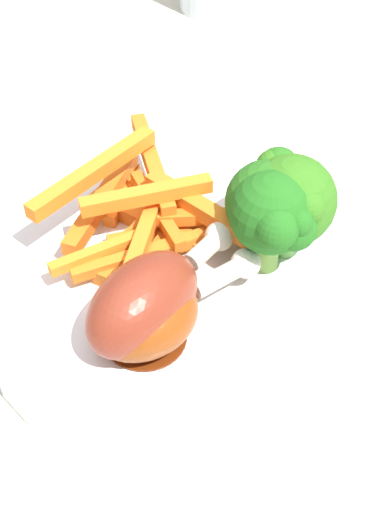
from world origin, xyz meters
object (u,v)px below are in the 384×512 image
object	(u,v)px
carrot_fries_pile	(145,215)
chicken_drumstick_far	(147,301)
dinner_plate	(192,284)
broccoli_floret_back	(267,197)
dining_table	(244,305)
broccoli_floret_front	(285,200)
broccoli_floret_middle	(278,213)
chicken_drumstick_near	(151,313)

from	to	relation	value
carrot_fries_pile	chicken_drumstick_far	size ratio (longest dim) A/B	1.59
dinner_plate	broccoli_floret_back	xyz separation A→B (m)	(-0.03, 0.05, 0.05)
dining_table	broccoli_floret_front	xyz separation A→B (m)	(0.05, 0.01, 0.16)
dining_table	carrot_fries_pile	xyz separation A→B (m)	(0.03, -0.08, 0.13)
broccoli_floret_middle	chicken_drumstick_far	xyz separation A→B (m)	(0.05, -0.08, -0.02)
dinner_plate	broccoli_floret_middle	xyz separation A→B (m)	(-0.01, 0.05, 0.05)
broccoli_floret_back	dinner_plate	bearing A→B (deg)	-61.24
chicken_drumstick_far	dinner_plate	bearing A→B (deg)	143.64
dinner_plate	broccoli_floret_front	bearing A→B (deg)	109.88
dining_table	chicken_drumstick_far	distance (m)	0.20
broccoli_floret_middle	chicken_drumstick_far	distance (m)	0.10
broccoli_floret_back	chicken_drumstick_near	xyz separation A→B (m)	(0.07, -0.08, -0.02)
broccoli_floret_middle	dinner_plate	bearing A→B (deg)	-83.21
broccoli_floret_front	dinner_plate	bearing A→B (deg)	-70.12
dining_table	carrot_fries_pile	world-z (taller)	carrot_fries_pile
broccoli_floret_middle	chicken_drumstick_far	size ratio (longest dim) A/B	0.66
chicken_drumstick_near	chicken_drumstick_far	distance (m)	0.01
carrot_fries_pile	broccoli_floret_middle	bearing A→B (deg)	65.25
broccoli_floret_front	broccoli_floret_middle	bearing A→B (deg)	-25.87
dinner_plate	carrot_fries_pile	distance (m)	0.06
chicken_drumstick_near	chicken_drumstick_far	xyz separation A→B (m)	(-0.00, -0.00, 0.01)
broccoli_floret_back	chicken_drumstick_far	world-z (taller)	broccoli_floret_back
broccoli_floret_back	chicken_drumstick_far	bearing A→B (deg)	-49.68
broccoli_floret_middle	chicken_drumstick_near	bearing A→B (deg)	-57.79
broccoli_floret_middle	carrot_fries_pile	xyz separation A→B (m)	(-0.04, -0.08, -0.03)
dinner_plate	carrot_fries_pile	xyz separation A→B (m)	(-0.04, -0.03, 0.02)
broccoli_floret_front	broccoli_floret_middle	world-z (taller)	same
chicken_drumstick_far	broccoli_floret_front	bearing A→B (deg)	124.45
broccoli_floret_front	chicken_drumstick_near	world-z (taller)	broccoli_floret_front
broccoli_floret_front	chicken_drumstick_far	world-z (taller)	broccoli_floret_front
broccoli_floret_middle	chicken_drumstick_near	world-z (taller)	broccoli_floret_middle
broccoli_floret_front	chicken_drumstick_far	xyz separation A→B (m)	(0.06, -0.09, -0.02)
broccoli_floret_front	broccoli_floret_back	bearing A→B (deg)	-116.12
carrot_fries_pile	chicken_drumstick_near	world-z (taller)	carrot_fries_pile
dining_table	broccoli_floret_front	world-z (taller)	broccoli_floret_front
dinner_plate	broccoli_floret_middle	world-z (taller)	broccoli_floret_middle
dining_table	chicken_drumstick_near	distance (m)	0.20
dining_table	broccoli_floret_middle	size ratio (longest dim) A/B	13.25
dining_table	carrot_fries_pile	distance (m)	0.16
chicken_drumstick_near	broccoli_floret_back	bearing A→B (deg)	132.93
chicken_drumstick_near	carrot_fries_pile	bearing A→B (deg)	-179.30
chicken_drumstick_near	broccoli_floret_middle	bearing A→B (deg)	122.21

